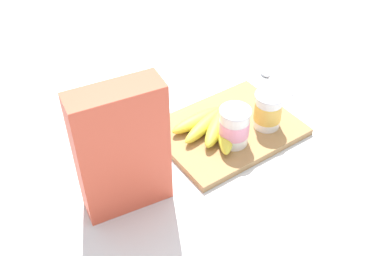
{
  "coord_description": "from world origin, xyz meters",
  "views": [
    {
      "loc": [
        0.56,
        0.65,
        0.75
      ],
      "look_at": [
        0.11,
        0.0,
        0.07
      ],
      "focal_mm": 43.31,
      "sensor_mm": 36.0,
      "label": 1
    }
  ],
  "objects_px": {
    "cutting_board": "(228,130)",
    "spoon": "(272,78)",
    "cereal_box": "(122,150)",
    "yogurt_cup_front": "(268,110)",
    "yogurt_cup_back": "(234,127)",
    "banana_bunch": "(213,125)"
  },
  "relations": [
    {
      "from": "yogurt_cup_front",
      "to": "spoon",
      "type": "bearing_deg",
      "value": -136.15
    },
    {
      "from": "cutting_board",
      "to": "yogurt_cup_front",
      "type": "height_order",
      "value": "yogurt_cup_front"
    },
    {
      "from": "cutting_board",
      "to": "spoon",
      "type": "relative_size",
      "value": 2.46
    },
    {
      "from": "cereal_box",
      "to": "yogurt_cup_front",
      "type": "relative_size",
      "value": 3.11
    },
    {
      "from": "cutting_board",
      "to": "banana_bunch",
      "type": "relative_size",
      "value": 1.87
    },
    {
      "from": "cereal_box",
      "to": "yogurt_cup_back",
      "type": "height_order",
      "value": "cereal_box"
    },
    {
      "from": "yogurt_cup_front",
      "to": "cutting_board",
      "type": "bearing_deg",
      "value": -30.03
    },
    {
      "from": "yogurt_cup_back",
      "to": "yogurt_cup_front",
      "type": "bearing_deg",
      "value": -179.49
    },
    {
      "from": "cereal_box",
      "to": "yogurt_cup_back",
      "type": "relative_size",
      "value": 3.04
    },
    {
      "from": "yogurt_cup_back",
      "to": "banana_bunch",
      "type": "bearing_deg",
      "value": -75.72
    },
    {
      "from": "cereal_box",
      "to": "yogurt_cup_back",
      "type": "xyz_separation_m",
      "value": [
        -0.28,
        -0.0,
        -0.08
      ]
    },
    {
      "from": "cutting_board",
      "to": "yogurt_cup_front",
      "type": "distance_m",
      "value": 0.11
    },
    {
      "from": "banana_bunch",
      "to": "spoon",
      "type": "height_order",
      "value": "banana_bunch"
    },
    {
      "from": "yogurt_cup_back",
      "to": "spoon",
      "type": "height_order",
      "value": "yogurt_cup_back"
    },
    {
      "from": "cereal_box",
      "to": "banana_bunch",
      "type": "bearing_deg",
      "value": -158.15
    },
    {
      "from": "yogurt_cup_front",
      "to": "banana_bunch",
      "type": "height_order",
      "value": "yogurt_cup_front"
    },
    {
      "from": "banana_bunch",
      "to": "yogurt_cup_back",
      "type": "bearing_deg",
      "value": 104.28
    },
    {
      "from": "yogurt_cup_back",
      "to": "banana_bunch",
      "type": "xyz_separation_m",
      "value": [
        0.02,
        -0.06,
        -0.03
      ]
    },
    {
      "from": "yogurt_cup_front",
      "to": "yogurt_cup_back",
      "type": "height_order",
      "value": "yogurt_cup_back"
    },
    {
      "from": "yogurt_cup_front",
      "to": "banana_bunch",
      "type": "xyz_separation_m",
      "value": [
        0.12,
        -0.06,
        -0.03
      ]
    },
    {
      "from": "cereal_box",
      "to": "yogurt_cup_front",
      "type": "bearing_deg",
      "value": -170.84
    },
    {
      "from": "yogurt_cup_front",
      "to": "yogurt_cup_back",
      "type": "distance_m",
      "value": 0.1
    }
  ]
}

